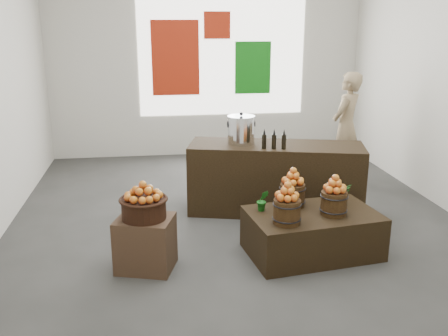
{
  "coord_description": "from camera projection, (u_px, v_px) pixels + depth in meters",
  "views": [
    {
      "loc": [
        -1.07,
        -6.21,
        2.6
      ],
      "look_at": [
        -0.23,
        -0.4,
        0.85
      ],
      "focal_mm": 40.0,
      "sensor_mm": 36.0,
      "label": 1
    }
  ],
  "objects": [
    {
      "name": "wicker_basket",
      "position": [
        144.0,
        209.0,
        5.24
      ],
      "size": [
        0.47,
        0.47,
        0.21
      ],
      "primitive_type": "cylinder",
      "color": "black",
      "rests_on": "crate"
    },
    {
      "name": "back_wall",
      "position": [
        207.0,
        52.0,
        9.53
      ],
      "size": [
        6.0,
        0.04,
        4.0
      ],
      "primitive_type": "cube",
      "color": "beige",
      "rests_on": "ground"
    },
    {
      "name": "apple_bucket_rear",
      "position": [
        292.0,
        195.0,
        5.81
      ],
      "size": [
        0.29,
        0.29,
        0.27
      ],
      "primitive_type": "cylinder",
      "color": "#3B2610",
      "rests_on": "display_table"
    },
    {
      "name": "stock_pot_left",
      "position": [
        241.0,
        131.0,
        6.79
      ],
      "size": [
        0.37,
        0.37,
        0.37
      ],
      "primitive_type": "cylinder",
      "color": "silver",
      "rests_on": "counter"
    },
    {
      "name": "apples_in_bucket_front_right",
      "position": [
        335.0,
        184.0,
        5.49
      ],
      "size": [
        0.22,
        0.22,
        0.2
      ],
      "primitive_type": null,
      "color": "maroon",
      "rests_on": "apple_bucket_front_right"
    },
    {
      "name": "apple_bucket_front_right",
      "position": [
        334.0,
        203.0,
        5.55
      ],
      "size": [
        0.29,
        0.29,
        0.27
      ],
      "primitive_type": "cylinder",
      "color": "#3B2610",
      "rests_on": "display_table"
    },
    {
      "name": "ground",
      "position": [
        236.0,
        219.0,
        6.78
      ],
      "size": [
        7.0,
        7.0,
        0.0
      ],
      "primitive_type": "plane",
      "color": "#393936",
      "rests_on": "ground"
    },
    {
      "name": "display_table",
      "position": [
        312.0,
        233.0,
        5.72
      ],
      "size": [
        1.56,
        1.08,
        0.5
      ],
      "primitive_type": "cube",
      "rotation": [
        0.0,
        0.0,
        0.14
      ],
      "color": "black",
      "rests_on": "ground"
    },
    {
      "name": "back_opening",
      "position": [
        222.0,
        52.0,
        9.55
      ],
      "size": [
        3.2,
        0.02,
        2.4
      ],
      "primitive_type": "cube",
      "color": "white",
      "rests_on": "back_wall"
    },
    {
      "name": "counter",
      "position": [
        275.0,
        178.0,
        6.93
      ],
      "size": [
        2.48,
        1.32,
        0.97
      ],
      "primitive_type": "cube",
      "rotation": [
        0.0,
        0.0,
        -0.25
      ],
      "color": "black",
      "rests_on": "ground"
    },
    {
      "name": "apples_in_bucket_front_left",
      "position": [
        288.0,
        191.0,
        5.25
      ],
      "size": [
        0.22,
        0.22,
        0.2
      ],
      "primitive_type": null,
      "color": "maroon",
      "rests_on": "apple_bucket_front_left"
    },
    {
      "name": "apples_in_bucket_rear",
      "position": [
        293.0,
        176.0,
        5.75
      ],
      "size": [
        0.22,
        0.22,
        0.2
      ],
      "primitive_type": null,
      "color": "maroon",
      "rests_on": "apple_bucket_rear"
    },
    {
      "name": "crate",
      "position": [
        146.0,
        243.0,
        5.36
      ],
      "size": [
        0.7,
        0.63,
        0.58
      ],
      "primitive_type": "cube",
      "rotation": [
        0.0,
        0.0,
        -0.29
      ],
      "color": "#4B3223",
      "rests_on": "ground"
    },
    {
      "name": "apple_bucket_front_left",
      "position": [
        287.0,
        212.0,
        5.31
      ],
      "size": [
        0.29,
        0.29,
        0.27
      ],
      "primitive_type": "cylinder",
      "color": "#3B2610",
      "rests_on": "display_table"
    },
    {
      "name": "apples_in_basket",
      "position": [
        143.0,
        190.0,
        5.19
      ],
      "size": [
        0.36,
        0.36,
        0.2
      ],
      "primitive_type": null,
      "color": "maroon",
      "rests_on": "wicker_basket"
    },
    {
      "name": "deco_red_upper",
      "position": [
        217.0,
        25.0,
        9.39
      ],
      "size": [
        0.5,
        0.04,
        0.5
      ],
      "primitive_type": "cube",
      "color": "#971F0B",
      "rests_on": "back_wall"
    },
    {
      "name": "herb_garnish_right",
      "position": [
        341.0,
        193.0,
        5.91
      ],
      "size": [
        0.26,
        0.24,
        0.25
      ],
      "primitive_type": "imported",
      "rotation": [
        0.0,
        0.0,
        0.23
      ],
      "color": "#135E16",
      "rests_on": "display_table"
    },
    {
      "name": "oil_cruets",
      "position": [
        276.0,
        139.0,
        6.52
      ],
      "size": [
        0.27,
        0.13,
        0.27
      ],
      "primitive_type": null,
      "rotation": [
        0.0,
        0.0,
        -0.25
      ],
      "color": "black",
      "rests_on": "counter"
    },
    {
      "name": "herb_garnish_left",
      "position": [
        263.0,
        200.0,
        5.67
      ],
      "size": [
        0.14,
        0.12,
        0.25
      ],
      "primitive_type": "imported",
      "rotation": [
        0.0,
        0.0,
        -0.04
      ],
      "color": "#135E16",
      "rests_on": "display_table"
    },
    {
      "name": "deco_green_right",
      "position": [
        253.0,
        68.0,
        9.71
      ],
      "size": [
        0.7,
        0.04,
        1.0
      ],
      "primitive_type": "cube",
      "color": "#0F6611",
      "rests_on": "back_wall"
    },
    {
      "name": "deco_red_left",
      "position": [
        175.0,
        58.0,
        9.45
      ],
      "size": [
        0.9,
        0.04,
        1.4
      ],
      "primitive_type": "cube",
      "color": "#971F0B",
      "rests_on": "back_wall"
    },
    {
      "name": "shopper",
      "position": [
        346.0,
        127.0,
        8.24
      ],
      "size": [
        0.77,
        0.77,
        1.8
      ],
      "primitive_type": "imported",
      "rotation": [
        0.0,
        0.0,
        3.92
      ],
      "color": "#8D7756",
      "rests_on": "ground"
    }
  ]
}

